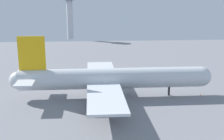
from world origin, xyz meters
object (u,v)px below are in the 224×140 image
at_px(cargo_airplane, 111,79).
at_px(control_tower, 70,12).
at_px(cargo_loader, 60,78).
at_px(maintenance_van, 102,76).
at_px(safety_cone_nose, 200,95).

xyz_separation_m(cargo_airplane, control_tower, (-22.79, 148.76, 15.92)).
bearing_deg(cargo_airplane, cargo_loader, 132.25).
distance_m(cargo_loader, maintenance_van, 17.02).
bearing_deg(cargo_loader, control_tower, 91.70).
relative_size(cargo_loader, safety_cone_nose, 8.42).
bearing_deg(cargo_loader, cargo_airplane, -47.75).
bearing_deg(safety_cone_nose, cargo_loader, 155.92).
height_order(maintenance_van, safety_cone_nose, maintenance_van).
height_order(cargo_airplane, cargo_loader, cargo_airplane).
relative_size(maintenance_van, safety_cone_nose, 8.98).
distance_m(cargo_airplane, safety_cone_nose, 30.89).
bearing_deg(cargo_loader, safety_cone_nose, -24.08).
xyz_separation_m(cargo_airplane, cargo_loader, (-18.99, 20.91, -5.28)).
distance_m(maintenance_van, control_tower, 129.22).
xyz_separation_m(cargo_loader, safety_cone_nose, (49.26, -22.02, -0.77)).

